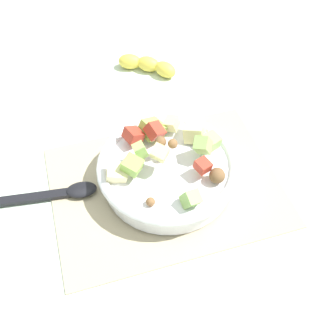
{
  "coord_description": "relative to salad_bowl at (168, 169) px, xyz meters",
  "views": [
    {
      "loc": [
        -0.13,
        -0.45,
        0.62
      ],
      "look_at": [
        0.01,
        0.01,
        0.04
      ],
      "focal_mm": 43.9,
      "sensor_mm": 36.0,
      "label": 1
    }
  ],
  "objects": [
    {
      "name": "serving_spoon",
      "position": [
        -0.21,
        0.03,
        -0.03
      ],
      "size": [
        0.24,
        0.06,
        0.01
      ],
      "color": "black",
      "rests_on": "placemat"
    },
    {
      "name": "ground_plane",
      "position": [
        -0.01,
        -0.01,
        -0.04
      ],
      "size": [
        2.4,
        2.4,
        0.0
      ],
      "primitive_type": "plane",
      "color": "silver"
    },
    {
      "name": "banana_whole",
      "position": [
        0.05,
        0.34,
        -0.02
      ],
      "size": [
        0.14,
        0.12,
        0.04
      ],
      "color": "yellow",
      "rests_on": "ground_plane"
    },
    {
      "name": "placemat",
      "position": [
        -0.01,
        -0.01,
        -0.04
      ],
      "size": [
        0.42,
        0.32,
        0.01
      ],
      "primitive_type": "cube",
      "color": "tan",
      "rests_on": "ground_plane"
    },
    {
      "name": "salad_bowl",
      "position": [
        0.0,
        0.0,
        0.0
      ],
      "size": [
        0.26,
        0.26,
        0.11
      ],
      "color": "white",
      "rests_on": "placemat"
    }
  ]
}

